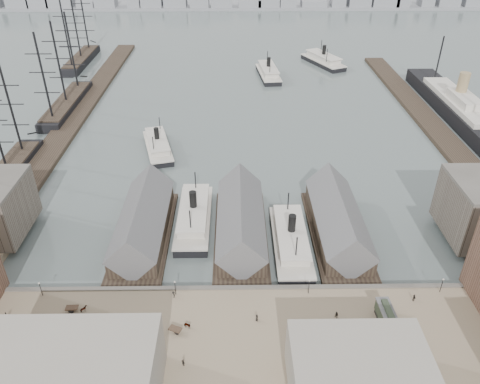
{
  "coord_description": "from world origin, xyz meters",
  "views": [
    {
      "loc": [
        -1.51,
        -84.48,
        77.63
      ],
      "look_at": [
        0.0,
        30.0,
        6.0
      ],
      "focal_mm": 35.0,
      "sensor_mm": 36.0,
      "label": 1
    }
  ],
  "objects_px": {
    "tram": "(389,322)",
    "horse_cart_right": "(311,349)",
    "ocean_steamer": "(457,107)",
    "horse_cart_left": "(80,309)",
    "ferry_docked_west": "(194,216)",
    "horse_cart_center": "(183,327)"
  },
  "relations": [
    {
      "from": "tram",
      "to": "horse_cart_right",
      "type": "distance_m",
      "value": 17.69
    },
    {
      "from": "ocean_steamer",
      "to": "horse_cart_left",
      "type": "height_order",
      "value": "ocean_steamer"
    },
    {
      "from": "ferry_docked_west",
      "to": "horse_cart_right",
      "type": "bearing_deg",
      "value": -60.62
    },
    {
      "from": "horse_cart_left",
      "to": "horse_cart_center",
      "type": "height_order",
      "value": "horse_cart_center"
    },
    {
      "from": "ferry_docked_west",
      "to": "horse_cart_left",
      "type": "distance_m",
      "value": 41.51
    },
    {
      "from": "tram",
      "to": "horse_cart_right",
      "type": "bearing_deg",
      "value": -163.89
    },
    {
      "from": "horse_cart_left",
      "to": "ferry_docked_west",
      "type": "bearing_deg",
      "value": -34.46
    },
    {
      "from": "ocean_steamer",
      "to": "ferry_docked_west",
      "type": "bearing_deg",
      "value": -144.12
    },
    {
      "from": "horse_cart_left",
      "to": "horse_cart_center",
      "type": "bearing_deg",
      "value": -105.63
    },
    {
      "from": "ferry_docked_west",
      "to": "horse_cart_center",
      "type": "relative_size",
      "value": 6.39
    },
    {
      "from": "ocean_steamer",
      "to": "tram",
      "type": "bearing_deg",
      "value": -117.96
    },
    {
      "from": "ocean_steamer",
      "to": "horse_cart_left",
      "type": "xyz_separation_m",
      "value": [
        -127.2,
        -111.02,
        -1.23
      ]
    },
    {
      "from": "ocean_steamer",
      "to": "tram",
      "type": "relative_size",
      "value": 8.44
    },
    {
      "from": "horse_cart_left",
      "to": "horse_cart_right",
      "type": "relative_size",
      "value": 0.96
    },
    {
      "from": "ferry_docked_west",
      "to": "tram",
      "type": "bearing_deg",
      "value": -43.64
    },
    {
      "from": "ferry_docked_west",
      "to": "horse_cart_right",
      "type": "xyz_separation_m",
      "value": [
        26.2,
        -46.53,
        0.27
      ]
    },
    {
      "from": "ferry_docked_west",
      "to": "ocean_steamer",
      "type": "relative_size",
      "value": 0.33
    },
    {
      "from": "tram",
      "to": "horse_cart_right",
      "type": "xyz_separation_m",
      "value": [
        -16.75,
        -5.57,
        -1.15
      ]
    },
    {
      "from": "horse_cart_center",
      "to": "ocean_steamer",
      "type": "bearing_deg",
      "value": -17.39
    },
    {
      "from": "ferry_docked_west",
      "to": "horse_cart_center",
      "type": "distance_m",
      "value": 40.54
    },
    {
      "from": "ocean_steamer",
      "to": "horse_cart_left",
      "type": "bearing_deg",
      "value": -138.89
    },
    {
      "from": "horse_cart_center",
      "to": "horse_cart_right",
      "type": "relative_size",
      "value": 1.0
    }
  ]
}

